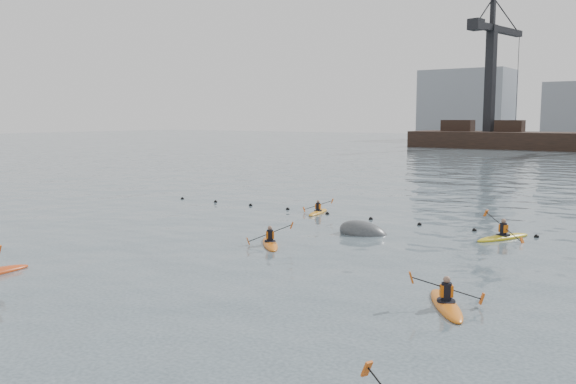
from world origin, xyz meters
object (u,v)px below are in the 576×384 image
at_px(kayaker_2, 270,243).
at_px(mooring_buoy, 364,234).
at_px(kayaker_5, 318,212).
at_px(kayaker_3, 503,237).
at_px(kayaker_4, 446,303).

distance_m(kayaker_2, mooring_buoy, 5.30).
xyz_separation_m(kayaker_5, mooring_buoy, (5.41, -4.33, -0.09)).
distance_m(kayaker_3, kayaker_5, 11.59).
bearing_deg(kayaker_4, kayaker_5, -78.32).
distance_m(kayaker_2, kayaker_5, 9.65).
distance_m(kayaker_2, kayaker_4, 10.76).
bearing_deg(kayaker_2, kayaker_4, -65.30).
xyz_separation_m(kayaker_4, mooring_buoy, (-7.63, 9.03, -0.10)).
distance_m(kayaker_4, kayaker_5, 18.67).
distance_m(kayaker_4, mooring_buoy, 11.83).
xyz_separation_m(kayaker_3, mooring_buoy, (-6.06, -2.72, -0.11)).
bearing_deg(kayaker_4, kayaker_3, -115.03).
relative_size(kayaker_2, mooring_buoy, 1.09).
height_order(kayaker_4, kayaker_5, kayaker_4).
distance_m(kayaker_2, kayaker_3, 11.21).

